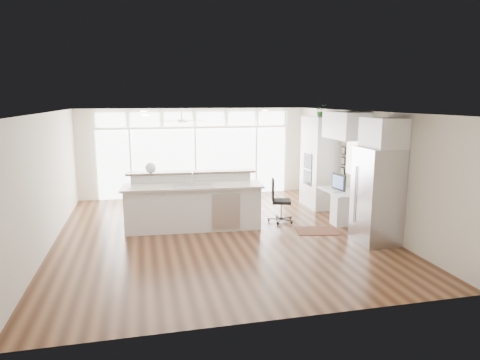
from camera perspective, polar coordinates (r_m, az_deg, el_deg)
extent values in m
cube|color=#3F2213|center=(9.74, -2.88, -7.09)|extent=(7.00, 8.00, 0.02)
cube|color=silver|center=(9.28, -3.04, 9.06)|extent=(7.00, 8.00, 0.02)
cube|color=beige|center=(13.33, -6.03, 3.69)|extent=(7.00, 0.04, 2.70)
cube|color=beige|center=(5.62, 4.36, -6.02)|extent=(7.00, 0.04, 2.70)
cube|color=beige|center=(9.45, -24.32, -0.09)|extent=(0.04, 8.00, 2.70)
cube|color=beige|center=(10.60, 16.02, 1.52)|extent=(0.04, 8.00, 2.70)
cube|color=white|center=(13.31, -5.97, 2.37)|extent=(5.80, 0.06, 2.08)
cube|color=white|center=(13.18, -6.08, 8.10)|extent=(5.90, 0.06, 0.40)
cube|color=silver|center=(10.81, 15.12, 2.81)|extent=(0.04, 0.85, 0.85)
cube|color=white|center=(11.99, -7.80, 8.29)|extent=(1.16, 1.16, 0.32)
cube|color=silver|center=(9.47, -3.25, 8.97)|extent=(3.40, 3.00, 0.02)
cube|color=white|center=(12.06, 10.48, 2.35)|extent=(0.64, 1.20, 2.50)
cube|color=white|center=(10.87, 13.28, -3.34)|extent=(0.72, 1.30, 0.76)
cube|color=white|center=(10.60, 13.93, 7.07)|extent=(0.64, 1.30, 0.64)
cube|color=silver|center=(9.32, 17.82, -1.98)|extent=(0.76, 0.90, 2.00)
cube|color=white|center=(9.17, 18.61, 5.99)|extent=(0.64, 0.90, 0.60)
cube|color=black|center=(11.37, 13.61, 2.50)|extent=(0.06, 0.22, 0.80)
cube|color=white|center=(9.94, -6.28, -2.91)|extent=(3.27, 1.42, 1.27)
cube|color=#371A11|center=(10.01, 10.27, -6.67)|extent=(1.06, 0.85, 0.01)
cube|color=black|center=(10.48, 5.54, -2.80)|extent=(0.66, 0.63, 1.05)
sphere|color=white|center=(10.19, -11.83, 1.61)|extent=(0.26, 0.26, 0.25)
cube|color=black|center=(10.71, 13.03, -0.25)|extent=(0.16, 0.54, 0.44)
cube|color=silver|center=(10.68, 12.17, -1.40)|extent=(0.18, 0.37, 0.02)
imported|color=#2D5F29|center=(11.94, 10.70, 8.91)|extent=(0.31, 0.34, 0.26)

